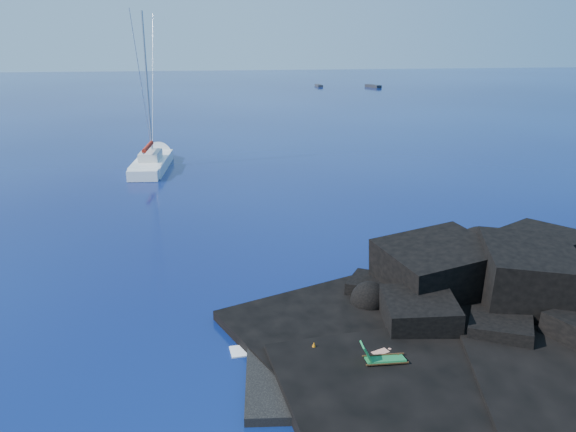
% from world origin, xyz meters
% --- Properties ---
extents(ground, '(400.00, 400.00, 0.00)m').
position_xyz_m(ground, '(0.00, 0.00, 0.00)').
color(ground, '#030331').
rests_on(ground, ground).
extents(headland, '(24.00, 24.00, 3.60)m').
position_xyz_m(headland, '(13.00, 3.00, 0.00)').
color(headland, black).
rests_on(headland, ground).
extents(beach, '(9.08, 6.86, 0.70)m').
position_xyz_m(beach, '(4.50, 0.50, 0.00)').
color(beach, black).
rests_on(beach, ground).
extents(surf_foam, '(10.00, 8.00, 0.06)m').
position_xyz_m(surf_foam, '(5.00, 5.00, 0.00)').
color(surf_foam, white).
rests_on(surf_foam, ground).
extents(sailboat, '(4.13, 14.34, 14.83)m').
position_xyz_m(sailboat, '(-6.10, 37.84, 0.00)').
color(sailboat, white).
rests_on(sailboat, ground).
extents(deck_chair, '(1.74, 0.81, 1.18)m').
position_xyz_m(deck_chair, '(5.56, 0.20, 0.94)').
color(deck_chair, '#176B35').
rests_on(deck_chair, beach).
extents(towel, '(2.41, 1.76, 0.06)m').
position_xyz_m(towel, '(5.58, 0.86, 0.38)').
color(towel, silver).
rests_on(towel, beach).
extents(sunbather, '(1.95, 1.13, 0.26)m').
position_xyz_m(sunbather, '(5.58, 0.86, 0.54)').
color(sunbather, tan).
rests_on(sunbather, towel).
extents(marker_cone, '(0.41, 0.41, 0.49)m').
position_xyz_m(marker_cone, '(3.06, 1.64, 0.60)').
color(marker_cone, orange).
rests_on(marker_cone, beach).
extents(distant_boat_a, '(1.42, 4.11, 0.54)m').
position_xyz_m(distant_boat_a, '(28.83, 126.34, 0.00)').
color(distant_boat_a, '#28292D').
rests_on(distant_boat_a, ground).
extents(distant_boat_b, '(3.22, 5.16, 0.66)m').
position_xyz_m(distant_boat_b, '(41.97, 122.12, 0.00)').
color(distant_boat_b, black).
rests_on(distant_boat_b, ground).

